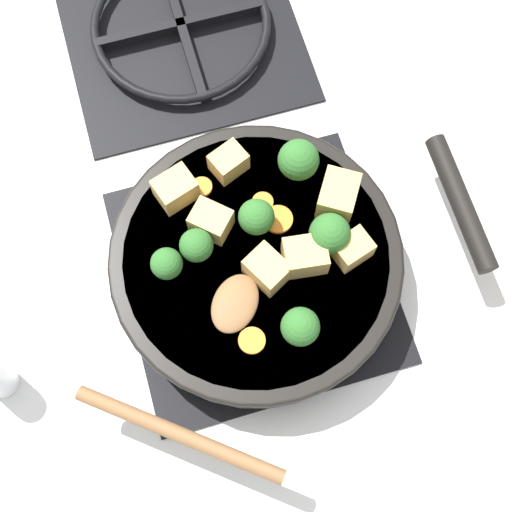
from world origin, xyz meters
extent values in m
plane|color=silver|center=(0.00, 0.00, 0.00)|extent=(2.40, 2.40, 0.00)
cube|color=black|center=(0.00, 0.00, 0.00)|extent=(0.31, 0.31, 0.01)
torus|color=black|center=(0.00, 0.00, 0.02)|extent=(0.24, 0.24, 0.01)
cube|color=black|center=(0.00, 0.00, 0.02)|extent=(0.01, 0.23, 0.01)
cube|color=black|center=(0.00, 0.00, 0.02)|extent=(0.23, 0.01, 0.01)
cube|color=black|center=(0.00, 0.36, 0.00)|extent=(0.31, 0.31, 0.01)
torus|color=black|center=(0.00, 0.36, 0.02)|extent=(0.24, 0.24, 0.01)
cube|color=black|center=(0.00, 0.36, 0.02)|extent=(0.01, 0.23, 0.01)
cube|color=black|center=(0.00, 0.36, 0.02)|extent=(0.23, 0.01, 0.01)
cylinder|color=black|center=(0.00, 0.00, 0.05)|extent=(0.32, 0.32, 0.05)
cylinder|color=brown|center=(0.00, 0.00, 0.06)|extent=(0.30, 0.30, 0.04)
torus|color=black|center=(0.00, 0.00, 0.07)|extent=(0.33, 0.33, 0.01)
cylinder|color=black|center=(0.25, 0.00, 0.06)|extent=(0.02, 0.17, 0.02)
ellipsoid|color=brown|center=(-0.04, -0.05, 0.08)|extent=(0.08, 0.08, 0.01)
cylinder|color=brown|center=(-0.13, -0.16, 0.08)|extent=(0.19, 0.15, 0.02)
cube|color=tan|center=(0.05, -0.02, 0.09)|extent=(0.05, 0.04, 0.04)
cube|color=tan|center=(-0.07, 0.09, 0.09)|extent=(0.05, 0.05, 0.03)
cube|color=tan|center=(-0.04, 0.05, 0.09)|extent=(0.05, 0.05, 0.03)
cube|color=tan|center=(0.11, 0.04, 0.10)|extent=(0.06, 0.06, 0.04)
cube|color=tan|center=(0.00, 0.11, 0.09)|extent=(0.05, 0.04, 0.03)
cube|color=tan|center=(0.01, -0.02, 0.09)|extent=(0.05, 0.05, 0.03)
cube|color=tan|center=(0.10, -0.03, 0.09)|extent=(0.05, 0.04, 0.03)
cylinder|color=#709956|center=(-0.10, 0.01, 0.08)|extent=(0.01, 0.01, 0.01)
sphere|color=#2D6628|center=(-0.10, 0.01, 0.10)|extent=(0.03, 0.03, 0.03)
cylinder|color=#709956|center=(0.02, -0.10, 0.08)|extent=(0.01, 0.01, 0.01)
sphere|color=#2D6628|center=(0.02, -0.10, 0.10)|extent=(0.04, 0.04, 0.04)
cylinder|color=#709956|center=(-0.06, 0.02, 0.08)|extent=(0.01, 0.01, 0.01)
sphere|color=#2D6628|center=(-0.06, 0.02, 0.10)|extent=(0.04, 0.04, 0.04)
cylinder|color=#709956|center=(0.08, -0.01, 0.08)|extent=(0.01, 0.01, 0.01)
sphere|color=#2D6628|center=(0.08, -0.01, 0.11)|extent=(0.05, 0.05, 0.05)
cylinder|color=#709956|center=(0.01, 0.03, 0.08)|extent=(0.01, 0.01, 0.01)
sphere|color=#2D6628|center=(0.01, 0.03, 0.10)|extent=(0.04, 0.04, 0.04)
cylinder|color=#709956|center=(0.07, 0.09, 0.08)|extent=(0.01, 0.01, 0.01)
sphere|color=#2D6628|center=(0.07, 0.09, 0.11)|extent=(0.05, 0.05, 0.05)
cylinder|color=orange|center=(-0.03, -0.09, 0.08)|extent=(0.03, 0.03, 0.01)
cylinder|color=orange|center=(-0.04, 0.10, 0.08)|extent=(0.02, 0.02, 0.01)
cylinder|color=orange|center=(0.04, 0.03, 0.08)|extent=(0.03, 0.03, 0.01)
cylinder|color=orange|center=(0.02, 0.06, 0.08)|extent=(0.02, 0.02, 0.01)
camera|label=1|loc=(-0.07, -0.24, 0.82)|focal=50.00mm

